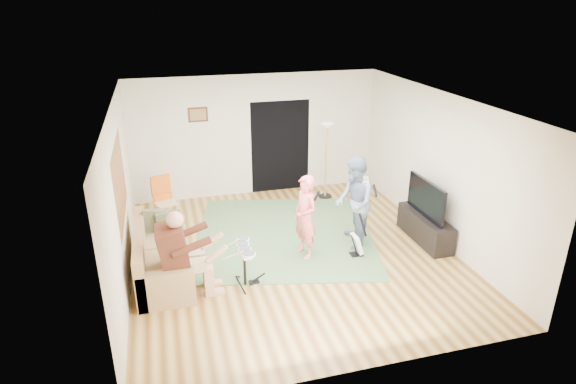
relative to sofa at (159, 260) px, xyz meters
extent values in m
plane|color=brown|center=(2.29, 0.13, -0.27)|extent=(6.00, 6.00, 0.00)
plane|color=white|center=(2.29, 0.13, 2.43)|extent=(6.00, 6.00, 0.00)
plane|color=brown|center=(-0.45, 0.33, 1.28)|extent=(0.00, 2.05, 2.05)
plane|color=black|center=(2.84, 3.12, 0.78)|extent=(2.10, 0.00, 2.10)
cube|color=#3F2314|center=(1.04, 3.12, 1.63)|extent=(0.42, 0.03, 0.32)
cube|color=#4A6E43|center=(2.32, 0.83, -0.27)|extent=(3.97, 4.06, 0.02)
cube|color=#A07D50|center=(0.09, 0.00, -0.07)|extent=(0.83, 1.65, 0.41)
cube|color=#A07D50|center=(-0.26, 0.00, 0.14)|extent=(0.16, 2.04, 0.83)
cube|color=#A07D50|center=(0.09, 0.92, 0.02)|extent=(0.83, 0.19, 0.58)
cube|color=#A07D50|center=(0.09, -0.92, 0.02)|extent=(0.83, 0.19, 0.58)
cube|color=#502516|center=(0.24, -0.65, 0.55)|extent=(0.39, 0.50, 0.64)
sphere|color=tan|center=(0.31, -0.65, 0.98)|extent=(0.25, 0.25, 0.25)
cylinder|color=black|center=(1.29, -0.65, 0.06)|extent=(0.04, 0.04, 0.63)
cube|color=white|center=(1.29, -0.65, 0.36)|extent=(0.12, 0.63, 0.04)
imported|color=#FB6D75|center=(2.47, 0.00, 0.46)|extent=(0.49, 0.62, 1.48)
imported|color=slate|center=(3.42, 0.15, 0.56)|extent=(0.80, 0.93, 1.67)
cube|color=black|center=(3.34, -0.25, -0.26)|extent=(0.22, 0.18, 0.03)
cube|color=white|center=(3.34, -0.25, -0.05)|extent=(0.17, 0.26, 0.34)
cylinder|color=black|center=(3.43, -0.25, 0.30)|extent=(0.18, 0.04, 0.45)
cylinder|color=black|center=(3.70, 2.43, -0.26)|extent=(0.30, 0.30, 0.03)
cylinder|color=tan|center=(3.70, 2.43, 0.55)|extent=(0.04, 0.04, 1.61)
cone|color=white|center=(3.70, 2.43, 1.37)|extent=(0.27, 0.27, 0.11)
cube|color=#D3B289|center=(0.20, 1.99, 0.16)|extent=(0.51, 0.51, 0.04)
cube|color=orange|center=(0.20, 2.17, 0.47)|extent=(0.39, 0.20, 0.40)
cube|color=black|center=(4.79, -0.04, -0.02)|extent=(0.40, 1.40, 0.50)
cube|color=black|center=(4.74, -0.04, 0.58)|extent=(0.06, 1.16, 0.66)
camera|label=1|loc=(0.23, -7.08, 3.94)|focal=30.00mm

